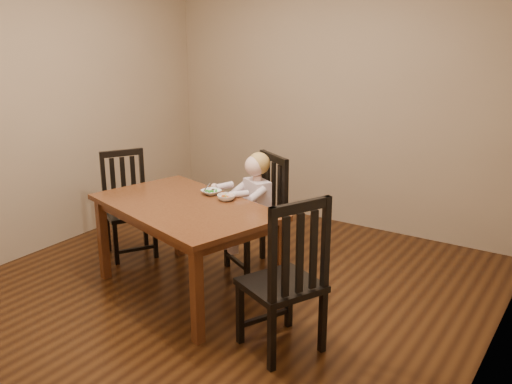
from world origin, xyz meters
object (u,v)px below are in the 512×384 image
Objects in this scene: dining_table at (185,215)px; bowl_peas at (211,192)px; chair_right at (286,280)px; toddler at (255,201)px; chair_left at (128,206)px; bowl_veg at (226,197)px; chair_child at (260,216)px.

bowl_peas is (0.02, 0.33, 0.11)m from dining_table.
chair_right is 1.29m from bowl_peas.
dining_table is at bearing 98.08° from toddler.
chair_right reaches higher than dining_table.
chair_right is 1.92× the size of toddler.
chair_right is (2.08, -0.65, 0.06)m from chair_left.
bowl_veg is (0.20, -0.06, 0.00)m from bowl_peas.
chair_child reaches higher than chair_left.
toddler is at bearing 90.00° from chair_child.
chair_left is 6.66× the size of bowl_veg.
dining_table is 0.36m from bowl_veg.
bowl_veg is (-0.03, -0.38, 0.13)m from toddler.
bowl_peas reaches higher than dining_table.
chair_right is 7.47× the size of bowl_veg.
dining_table is 1.05m from chair_left.
chair_child is 0.16m from toddler.
dining_table is 1.55× the size of chair_right.
bowl_peas is at bearing 87.34° from dining_table.
toddler is at bearing 69.69° from dining_table.
toddler is 0.41m from bowl_peas.
toddler is (-0.02, -0.05, 0.15)m from chair_child.
dining_table is 1.16m from chair_right.
chair_child is 0.52m from bowl_peas.
toddler is at bearing 54.91° from bowl_peas.
chair_left is (-0.97, 0.34, -0.20)m from dining_table.
toddler is (1.21, 0.31, 0.17)m from chair_left.
dining_table is 10.95× the size of bowl_peas.
chair_right is at bearing -32.97° from bowl_veg.
bowl_peas is 1.05× the size of bowl_veg.
bowl_peas is at bearing 120.80° from chair_left.
bowl_veg is at bearing 111.38° from chair_child.
dining_table is at bearing 97.51° from chair_child.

